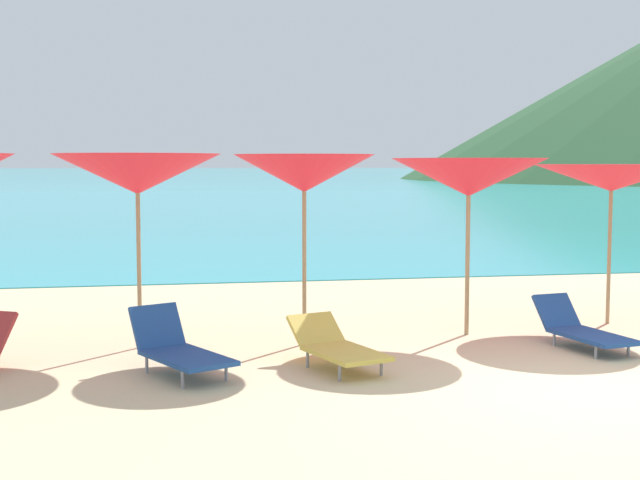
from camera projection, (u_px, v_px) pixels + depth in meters
ground_plane at (360, 278)px, 18.79m from camera, size 50.00×100.00×0.30m
ocean_water at (172, 172)px, 232.77m from camera, size 650.00×440.00×0.02m
umbrella_2 at (137, 174)px, 10.77m from camera, size 2.16×2.16×2.42m
umbrella_3 at (304, 174)px, 10.96m from camera, size 1.85×1.85×2.41m
umbrella_4 at (469, 178)px, 11.60m from camera, size 2.12×2.12×2.36m
umbrella_5 at (611, 178)px, 12.43m from camera, size 2.24×2.24×2.28m
lounge_chair_1 at (337, 346)px, 9.81m from camera, size 1.01×1.53×0.53m
lounge_chair_6 at (178, 348)px, 9.53m from camera, size 1.17×1.54×0.70m
lounge_chair_7 at (582, 329)px, 10.91m from camera, size 0.81×1.57×0.59m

